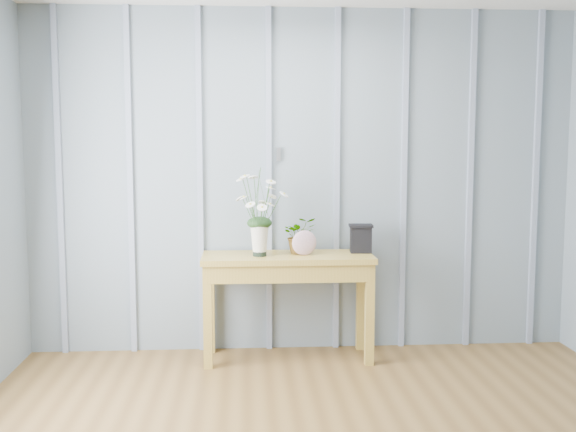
{
  "coord_description": "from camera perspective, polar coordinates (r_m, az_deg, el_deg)",
  "views": [
    {
      "loc": [
        -0.43,
        -2.67,
        1.54
      ],
      "look_at": [
        -0.13,
        1.94,
        1.03
      ],
      "focal_mm": 42.0,
      "sensor_mm": 36.0,
      "label": 1
    }
  ],
  "objects": [
    {
      "name": "room_shell",
      "position": [
        3.64,
        3.14,
        13.33
      ],
      "size": [
        4.0,
        4.5,
        2.5
      ],
      "color": "gray",
      "rests_on": "ground"
    },
    {
      "name": "sideboard",
      "position": [
        4.77,
        -0.04,
        -4.65
      ],
      "size": [
        1.2,
        0.45,
        0.75
      ],
      "color": "#A78834",
      "rests_on": "ground"
    },
    {
      "name": "daisy_vase",
      "position": [
        4.65,
        -2.44,
        1.16
      ],
      "size": [
        0.42,
        0.32,
        0.6
      ],
      "color": "black",
      "rests_on": "sideboard"
    },
    {
      "name": "spider_plant",
      "position": [
        4.79,
        0.99,
        -1.62
      ],
      "size": [
        0.26,
        0.23,
        0.26
      ],
      "primitive_type": "imported",
      "rotation": [
        0.0,
        0.0,
        0.13
      ],
      "color": "#153214",
      "rests_on": "sideboard"
    },
    {
      "name": "felt_disc_vessel",
      "position": [
        4.71,
        1.39,
        -2.29
      ],
      "size": [
        0.18,
        0.08,
        0.18
      ],
      "primitive_type": "ellipsoid",
      "rotation": [
        0.0,
        0.0,
        0.17
      ],
      "color": "#904F73",
      "rests_on": "sideboard"
    },
    {
      "name": "carved_box",
      "position": [
        4.85,
        6.18,
        -1.88
      ],
      "size": [
        0.17,
        0.14,
        0.2
      ],
      "color": "black",
      "rests_on": "sideboard"
    }
  ]
}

